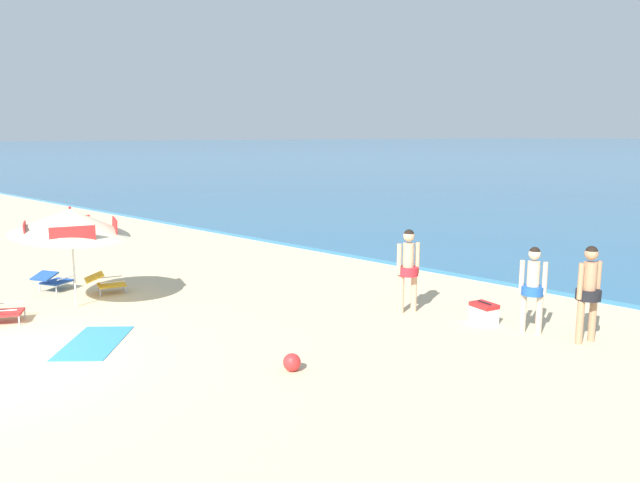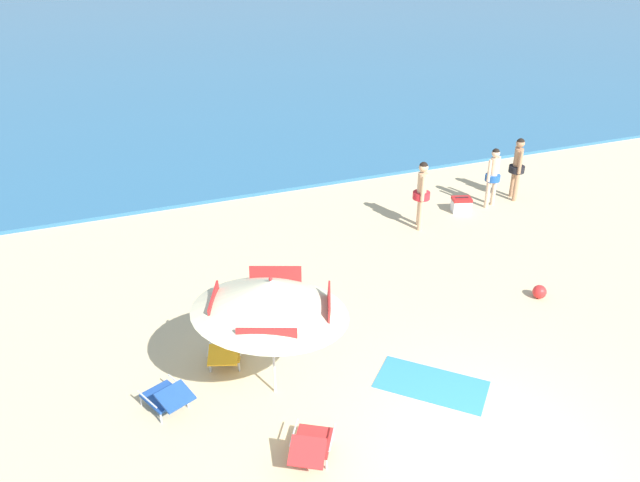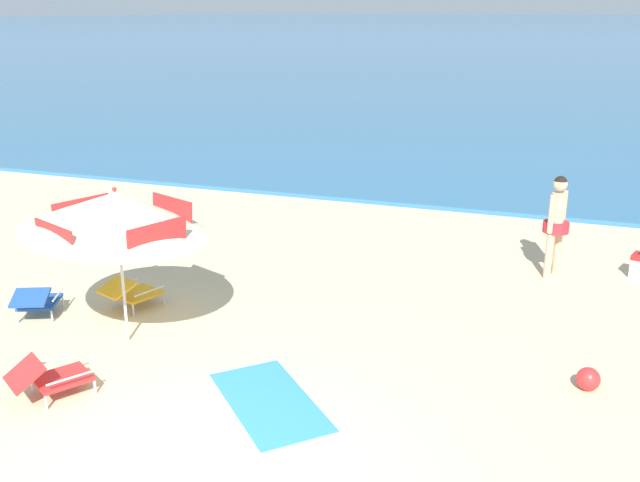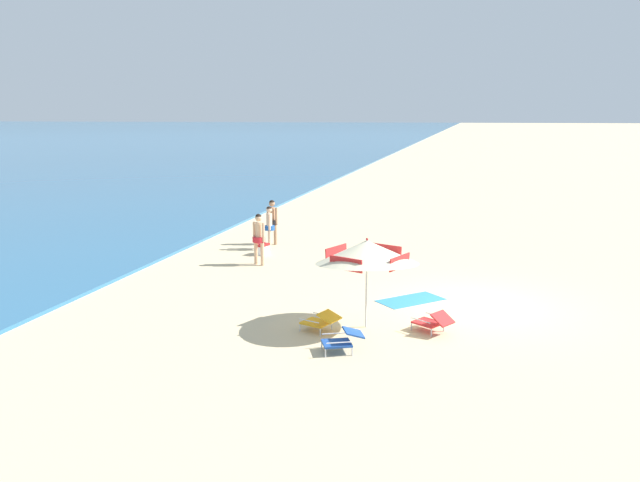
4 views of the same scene
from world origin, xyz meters
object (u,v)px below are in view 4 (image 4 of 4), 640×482
object	(u,v)px
lounge_chair_beside_umbrella	(343,339)
lounge_chair_facing_sea	(321,320)
person_standing_beside	(272,219)
person_wading_in	(259,236)
person_standing_near_shore	(269,225)
beach_ball	(375,263)
cooler_box	(262,249)
beach_towel	(411,300)
beach_umbrella_striped_main	(367,252)
lounge_chair_under_umbrella	(433,321)

from	to	relation	value
lounge_chair_beside_umbrella	lounge_chair_facing_sea	bearing A→B (deg)	34.30
person_standing_beside	person_wading_in	distance (m)	3.43
person_standing_near_shore	beach_ball	xyz separation A→B (m)	(-1.88, -4.30, -0.80)
lounge_chair_beside_umbrella	lounge_chair_facing_sea	world-z (taller)	lounge_chair_facing_sea
lounge_chair_beside_umbrella	cooler_box	distance (m)	9.80
person_standing_beside	beach_ball	world-z (taller)	person_standing_beside
lounge_chair_beside_umbrella	beach_towel	xyz separation A→B (m)	(4.14, -1.02, -0.27)
person_wading_in	beach_ball	distance (m)	3.99
lounge_chair_facing_sea	person_wading_in	size ratio (longest dim) A/B	0.57
person_standing_near_shore	cooler_box	world-z (taller)	person_standing_near_shore
lounge_chair_beside_umbrella	beach_umbrella_striped_main	bearing A→B (deg)	-7.11
lounge_chair_under_umbrella	beach_ball	world-z (taller)	lounge_chair_under_umbrella
lounge_chair_facing_sea	cooler_box	bearing A→B (deg)	28.33
person_standing_near_shore	beach_towel	xyz separation A→B (m)	(-5.34, -5.83, -0.94)
cooler_box	beach_ball	world-z (taller)	cooler_box
cooler_box	lounge_chair_beside_umbrella	bearing A→B (deg)	-150.86
person_standing_near_shore	person_standing_beside	size ratio (longest dim) A/B	0.94
beach_umbrella_striped_main	person_wading_in	bearing A→B (deg)	40.40
person_standing_near_shore	beach_ball	distance (m)	4.76
beach_ball	person_wading_in	bearing A→B (deg)	98.42
lounge_chair_under_umbrella	person_wading_in	world-z (taller)	person_wading_in
person_standing_beside	lounge_chair_facing_sea	bearing A→B (deg)	-155.50
person_wading_in	cooler_box	world-z (taller)	person_wading_in
person_standing_near_shore	person_wading_in	distance (m)	2.49
cooler_box	person_wading_in	bearing A→B (deg)	-164.47
beach_ball	cooler_box	bearing A→B (deg)	77.49
cooler_box	person_standing_near_shore	bearing A→B (deg)	1.90
beach_umbrella_striped_main	person_standing_near_shore	xyz separation A→B (m)	(7.81, 5.01, -0.89)
person_standing_near_shore	beach_ball	size ratio (longest dim) A/B	5.79
lounge_chair_beside_umbrella	beach_towel	world-z (taller)	lounge_chair_beside_umbrella
person_wading_in	cooler_box	size ratio (longest dim) A/B	3.02
person_standing_beside	beach_towel	size ratio (longest dim) A/B	0.97
lounge_chair_under_umbrella	beach_towel	bearing A→B (deg)	17.14
lounge_chair_facing_sea	beach_umbrella_striped_main	bearing A→B (deg)	-59.19
cooler_box	lounge_chair_under_umbrella	bearing A→B (deg)	-136.32
lounge_chair_under_umbrella	beach_ball	size ratio (longest dim) A/B	3.66
cooler_box	beach_towel	bearing A→B (deg)	-127.28
beach_ball	person_standing_near_shore	bearing A→B (deg)	66.42
beach_umbrella_striped_main	beach_ball	bearing A→B (deg)	6.83
beach_umbrella_striped_main	lounge_chair_facing_sea	xyz separation A→B (m)	(-0.58, 0.96, -1.56)
lounge_chair_beside_umbrella	person_standing_near_shore	size ratio (longest dim) A/B	0.61
beach_umbrella_striped_main	cooler_box	xyz separation A→B (m)	(6.88, 4.98, -1.63)
beach_towel	person_standing_beside	bearing A→B (deg)	43.85
lounge_chair_facing_sea	cooler_box	xyz separation A→B (m)	(7.45, 4.02, -0.07)
cooler_box	person_standing_beside	bearing A→B (deg)	6.88
lounge_chair_beside_umbrella	beach_ball	size ratio (longest dim) A/B	3.54
cooler_box	beach_towel	xyz separation A→B (m)	(-4.41, -5.80, -0.20)
lounge_chair_facing_sea	beach_ball	xyz separation A→B (m)	(6.50, -0.26, -0.14)
person_standing_beside	cooler_box	distance (m)	2.03
person_standing_near_shore	beach_ball	world-z (taller)	person_standing_near_shore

